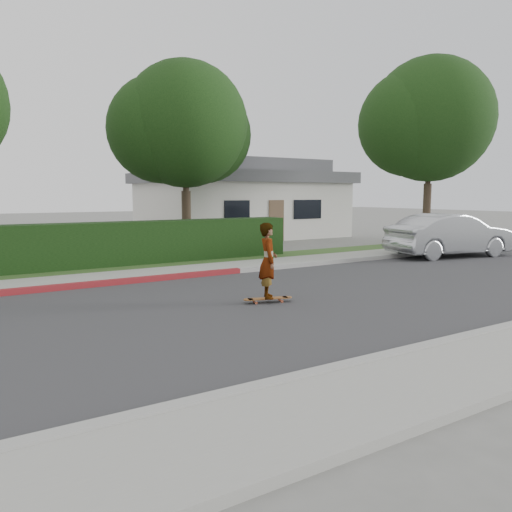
# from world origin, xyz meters

# --- Properties ---
(ground) EXTENTS (120.00, 120.00, 0.00)m
(ground) POSITION_xyz_m (0.00, 0.00, 0.00)
(ground) COLOR slate
(ground) RESTS_ON ground
(road) EXTENTS (60.00, 8.00, 0.01)m
(road) POSITION_xyz_m (0.00, 0.00, 0.01)
(road) COLOR #2D2D30
(road) RESTS_ON ground
(curb_near) EXTENTS (60.00, 0.20, 0.15)m
(curb_near) POSITION_xyz_m (0.00, -4.10, 0.07)
(curb_near) COLOR #9E9E99
(curb_near) RESTS_ON ground
(sidewalk_near) EXTENTS (60.00, 1.60, 0.12)m
(sidewalk_near) POSITION_xyz_m (0.00, -5.00, 0.06)
(sidewalk_near) COLOR gray
(sidewalk_near) RESTS_ON ground
(curb_far) EXTENTS (60.00, 0.20, 0.15)m
(curb_far) POSITION_xyz_m (0.00, 4.10, 0.07)
(curb_far) COLOR #9E9E99
(curb_far) RESTS_ON ground
(curb_red_section) EXTENTS (12.00, 0.21, 0.15)m
(curb_red_section) POSITION_xyz_m (-5.00, 4.10, 0.08)
(curb_red_section) COLOR maroon
(curb_red_section) RESTS_ON ground
(sidewalk_far) EXTENTS (60.00, 1.60, 0.12)m
(sidewalk_far) POSITION_xyz_m (0.00, 5.00, 0.06)
(sidewalk_far) COLOR gray
(sidewalk_far) RESTS_ON ground
(planting_strip) EXTENTS (60.00, 1.60, 0.10)m
(planting_strip) POSITION_xyz_m (0.00, 6.60, 0.05)
(planting_strip) COLOR #2D4C1E
(planting_strip) RESTS_ON ground
(hedge) EXTENTS (15.00, 1.00, 1.50)m
(hedge) POSITION_xyz_m (-3.00, 7.20, 0.75)
(hedge) COLOR black
(hedge) RESTS_ON ground
(tree_center) EXTENTS (5.66, 4.84, 7.44)m
(tree_center) POSITION_xyz_m (1.49, 9.19, 4.90)
(tree_center) COLOR #33261C
(tree_center) RESTS_ON ground
(tree_right) EXTENTS (6.32, 5.60, 8.56)m
(tree_right) POSITION_xyz_m (12.49, 6.69, 5.63)
(tree_right) COLOR #33261C
(tree_right) RESTS_ON ground
(house) EXTENTS (10.60, 8.60, 4.30)m
(house) POSITION_xyz_m (8.00, 16.00, 2.10)
(house) COLOR beige
(house) RESTS_ON ground
(skateboard) EXTENTS (1.13, 0.52, 0.10)m
(skateboard) POSITION_xyz_m (-0.56, 0.11, 0.10)
(skateboard) COLOR #B04E30
(skateboard) RESTS_ON ground
(skateboarder) EXTENTS (0.63, 0.72, 1.67)m
(skateboarder) POSITION_xyz_m (-0.56, 0.11, 0.95)
(skateboarder) COLOR white
(skateboarder) RESTS_ON skateboard
(car_silver) EXTENTS (5.26, 2.60, 1.66)m
(car_silver) POSITION_xyz_m (9.92, 3.26, 0.83)
(car_silver) COLOR #ABAEB3
(car_silver) RESTS_ON ground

